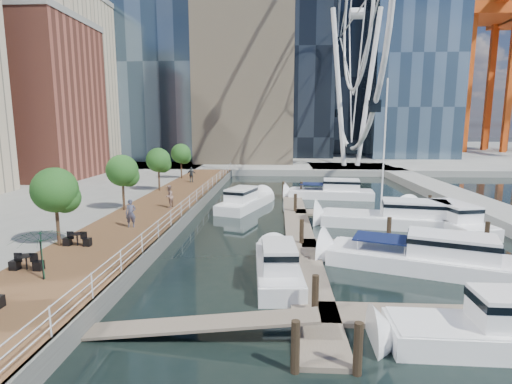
% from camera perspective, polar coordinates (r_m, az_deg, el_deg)
% --- Properties ---
extents(ground, '(520.00, 520.00, 0.00)m').
position_cam_1_polar(ground, '(19.65, -1.19, -14.40)').
color(ground, black).
rests_on(ground, ground).
extents(boardwalk, '(6.00, 60.00, 1.00)m').
position_cam_1_polar(boardwalk, '(35.31, -14.03, -2.98)').
color(boardwalk, brown).
rests_on(boardwalk, ground).
extents(seawall, '(0.25, 60.00, 1.00)m').
position_cam_1_polar(seawall, '(34.54, -9.27, -3.09)').
color(seawall, '#595954').
rests_on(seawall, ground).
extents(land_far, '(200.00, 114.00, 1.00)m').
position_cam_1_polar(land_far, '(120.15, 2.52, 5.94)').
color(land_far, gray).
rests_on(land_far, ground).
extents(breakwater, '(4.00, 60.00, 1.00)m').
position_cam_1_polar(breakwater, '(42.89, 28.85, -1.71)').
color(breakwater, gray).
rests_on(breakwater, ground).
extents(pier, '(14.00, 12.00, 1.00)m').
position_cam_1_polar(pier, '(71.43, 13.35, 3.26)').
color(pier, gray).
rests_on(pier, ground).
extents(railing, '(0.10, 60.00, 1.05)m').
position_cam_1_polar(railing, '(34.36, -9.47, -1.42)').
color(railing, white).
rests_on(railing, boardwalk).
extents(floating_docks, '(16.00, 34.00, 2.60)m').
position_cam_1_polar(floating_docks, '(29.61, 15.97, -5.48)').
color(floating_docks, '#6D6051').
rests_on(floating_docks, ground).
extents(ferris_wheel, '(5.80, 45.60, 47.80)m').
position_cam_1_polar(ferris_wheel, '(73.27, 14.18, 23.42)').
color(ferris_wheel, white).
rests_on(ferris_wheel, ground).
extents(street_trees, '(2.60, 42.60, 4.60)m').
position_cam_1_polar(street_trees, '(34.57, -18.58, 2.91)').
color(street_trees, '#3F2B1C').
rests_on(street_trees, ground).
extents(cafe_tables, '(2.50, 13.70, 0.74)m').
position_cam_1_polar(cafe_tables, '(20.87, -32.04, -10.41)').
color(cafe_tables, black).
rests_on(cafe_tables, ground).
extents(yacht_foreground, '(11.92, 6.90, 2.15)m').
position_cam_1_polar(yacht_foreground, '(24.61, 22.91, -10.15)').
color(yacht_foreground, white).
rests_on(yacht_foreground, ground).
extents(pedestrian_near, '(0.77, 0.57, 1.95)m').
position_cam_1_polar(pedestrian_near, '(28.85, -17.46, -2.92)').
color(pedestrian_near, '#45465C').
rests_on(pedestrian_near, boardwalk).
extents(pedestrian_mid, '(0.90, 1.07, 1.94)m').
position_cam_1_polar(pedestrian_mid, '(34.81, -12.34, -0.62)').
color(pedestrian_mid, '#8F6E62').
rests_on(pedestrian_mid, boardwalk).
extents(pedestrian_far, '(1.13, 0.53, 1.88)m').
position_cam_1_polar(pedestrian_far, '(50.02, -9.21, 2.47)').
color(pedestrian_far, '#2F353B').
rests_on(pedestrian_far, boardwalk).
extents(moored_yachts, '(21.83, 33.33, 11.50)m').
position_cam_1_polar(moored_yachts, '(33.44, 16.95, -4.69)').
color(moored_yachts, white).
rests_on(moored_yachts, ground).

